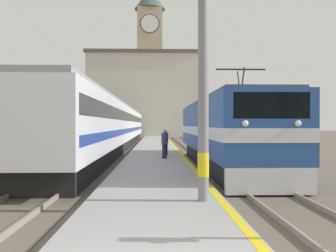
{
  "coord_description": "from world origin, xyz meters",
  "views": [
    {
      "loc": [
        -0.02,
        -4.4,
        2.2
      ],
      "look_at": [
        0.97,
        26.19,
        2.08
      ],
      "focal_mm": 42.0,
      "sensor_mm": 36.0,
      "label": 1
    }
  ],
  "objects": [
    {
      "name": "catenary_mast",
      "position": [
        1.26,
        5.29,
        4.01
      ],
      "size": [
        2.59,
        0.28,
        7.46
      ],
      "color": "gray",
      "rests_on": "platform"
    },
    {
      "name": "ground_plane",
      "position": [
        0.0,
        30.0,
        0.0
      ],
      "size": [
        200.0,
        200.0,
        0.0
      ],
      "primitive_type": "plane",
      "color": "#60564C"
    },
    {
      "name": "rail_track_far",
      "position": [
        -3.62,
        25.0,
        0.03
      ],
      "size": [
        2.84,
        140.0,
        0.16
      ],
      "color": "#60564C",
      "rests_on": "ground"
    },
    {
      "name": "passenger_train",
      "position": [
        -3.62,
        31.36,
        2.06
      ],
      "size": [
        2.92,
        50.2,
        3.81
      ],
      "color": "black",
      "rests_on": "ground"
    },
    {
      "name": "person_on_platform",
      "position": [
        0.48,
        17.45,
        1.16
      ],
      "size": [
        0.34,
        0.34,
        1.63
      ],
      "color": "#23232D",
      "rests_on": "platform"
    },
    {
      "name": "clock_tower",
      "position": [
        -1.13,
        75.04,
        15.94
      ],
      "size": [
        6.18,
        6.18,
        29.88
      ],
      "color": "tan",
      "rests_on": "ground"
    },
    {
      "name": "locomotive_train",
      "position": [
        3.46,
        15.71,
        1.8
      ],
      "size": [
        2.92,
        17.18,
        4.47
      ],
      "color": "black",
      "rests_on": "ground"
    },
    {
      "name": "platform",
      "position": [
        0.0,
        25.0,
        0.15
      ],
      "size": [
        3.53,
        140.0,
        0.31
      ],
      "color": "#999999",
      "rests_on": "ground"
    },
    {
      "name": "station_building",
      "position": [
        -2.13,
        64.12,
        7.26
      ],
      "size": [
        19.06,
        9.64,
        14.46
      ],
      "color": "beige",
      "rests_on": "ground"
    },
    {
      "name": "second_waiting_passenger",
      "position": [
        0.62,
        20.22,
        1.14
      ],
      "size": [
        0.34,
        0.34,
        1.59
      ],
      "color": "#23232D",
      "rests_on": "platform"
    },
    {
      "name": "rail_track_near",
      "position": [
        3.46,
        25.0,
        0.03
      ],
      "size": [
        2.83,
        140.0,
        0.16
      ],
      "color": "#60564C",
      "rests_on": "ground"
    }
  ]
}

